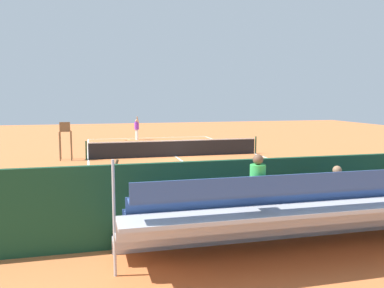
% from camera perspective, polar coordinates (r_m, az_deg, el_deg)
% --- Properties ---
extents(ground_plane, '(60.00, 60.00, 0.00)m').
position_cam_1_polar(ground_plane, '(24.19, -2.34, -1.74)').
color(ground_plane, '#C66B38').
extents(court_line_markings, '(10.10, 22.20, 0.01)m').
position_cam_1_polar(court_line_markings, '(24.22, -2.35, -1.72)').
color(court_line_markings, white).
rests_on(court_line_markings, ground).
extents(tennis_net, '(10.30, 0.10, 1.07)m').
position_cam_1_polar(tennis_net, '(24.12, -2.34, -0.56)').
color(tennis_net, black).
rests_on(tennis_net, ground).
extents(backdrop_wall, '(18.00, 0.16, 2.00)m').
position_cam_1_polar(backdrop_wall, '(10.93, 13.13, -7.04)').
color(backdrop_wall, '#194228').
rests_on(backdrop_wall, ground).
extents(bleacher_stand, '(9.06, 2.40, 2.48)m').
position_cam_1_polar(bleacher_stand, '(9.87, 17.09, -9.17)').
color(bleacher_stand, '#B2B2B7').
rests_on(bleacher_stand, ground).
extents(umpire_chair, '(0.67, 0.67, 2.14)m').
position_cam_1_polar(umpire_chair, '(23.67, -17.26, 0.98)').
color(umpire_chair, brown).
rests_on(umpire_chair, ground).
extents(courtside_bench, '(1.80, 0.40, 0.93)m').
position_cam_1_polar(courtside_bench, '(13.20, 23.21, -7.00)').
color(courtside_bench, '#9E754C').
rests_on(courtside_bench, ground).
extents(equipment_bag, '(0.90, 0.36, 0.36)m').
position_cam_1_polar(equipment_bag, '(12.32, 17.57, -9.56)').
color(equipment_bag, '#334C8C').
rests_on(equipment_bag, ground).
extents(tennis_player, '(0.45, 0.56, 1.93)m').
position_cam_1_polar(tennis_player, '(33.37, -7.73, 2.30)').
color(tennis_player, white).
rests_on(tennis_player, ground).
extents(tennis_racket, '(0.52, 0.51, 0.03)m').
position_cam_1_polar(tennis_racket, '(33.40, -8.88, 0.56)').
color(tennis_racket, black).
rests_on(tennis_racket, ground).
extents(tennis_ball_near, '(0.07, 0.07, 0.07)m').
position_cam_1_polar(tennis_ball_near, '(31.48, -10.55, 0.19)').
color(tennis_ball_near, '#CCDB33').
rests_on(tennis_ball_near, ground).
extents(tennis_ball_far, '(0.07, 0.07, 0.07)m').
position_cam_1_polar(tennis_ball_far, '(32.39, -5.22, 0.46)').
color(tennis_ball_far, '#CCDB33').
rests_on(tennis_ball_far, ground).
extents(line_judge, '(0.37, 0.54, 1.93)m').
position_cam_1_polar(line_judge, '(10.84, -10.58, -7.01)').
color(line_judge, '#232328').
rests_on(line_judge, ground).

